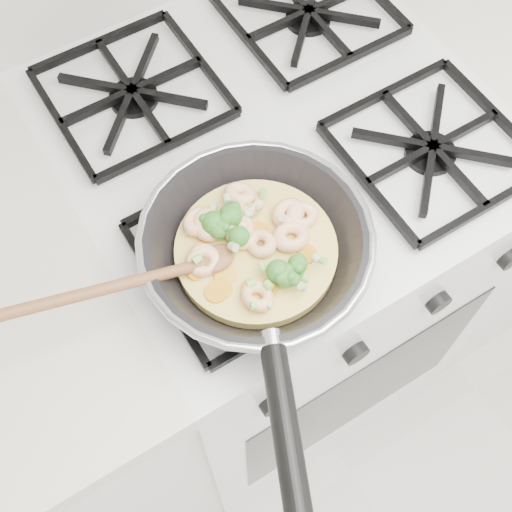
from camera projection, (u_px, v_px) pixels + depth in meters
stove at (272, 268)px, 1.33m from camera, size 0.60×0.60×0.92m
skillet at (254, 250)px, 0.79m from camera, size 0.43×0.43×0.10m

